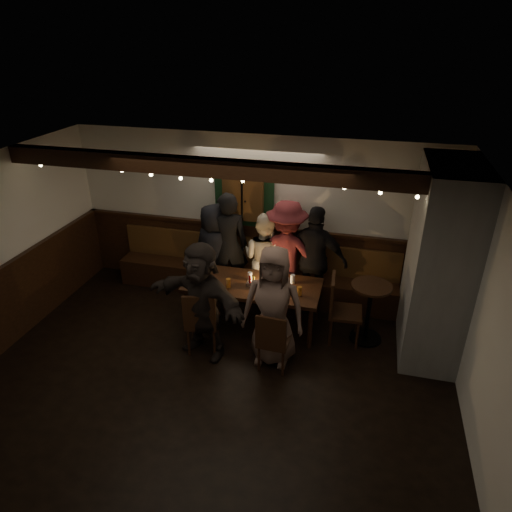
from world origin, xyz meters
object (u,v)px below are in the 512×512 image
(person_a, at_px, (214,250))
(person_e, at_px, (315,260))
(person_b, at_px, (228,246))
(person_f, at_px, (202,301))
(dining_table, at_px, (252,288))
(chair_near_left, at_px, (201,319))
(person_g, at_px, (273,306))
(chair_end, at_px, (339,306))
(chair_near_right, at_px, (273,339))
(person_c, at_px, (264,258))
(high_top, at_px, (369,305))
(person_d, at_px, (286,254))

(person_a, distance_m, person_e, 1.64)
(person_b, relative_size, person_f, 1.09)
(dining_table, bearing_deg, person_f, -121.47)
(chair_near_left, distance_m, person_a, 1.62)
(person_f, bearing_deg, person_g, 24.93)
(chair_end, height_order, person_a, person_a)
(person_a, bearing_deg, person_g, 148.48)
(chair_near_left, xyz_separation_m, chair_near_right, (1.00, -0.12, -0.05))
(person_c, distance_m, person_f, 1.58)
(high_top, height_order, person_d, person_d)
(chair_near_right, height_order, person_g, person_g)
(chair_near_left, distance_m, person_b, 1.60)
(chair_near_right, relative_size, high_top, 0.98)
(chair_near_left, xyz_separation_m, person_a, (-0.34, 1.56, 0.24))
(chair_near_right, xyz_separation_m, person_d, (-0.15, 1.64, 0.38))
(person_d, height_order, person_g, person_d)
(chair_end, bearing_deg, person_g, -141.11)
(person_e, height_order, person_g, person_e)
(person_e, bearing_deg, person_a, 7.00)
(chair_near_right, height_order, person_a, person_a)
(person_d, bearing_deg, person_b, -3.34)
(dining_table, distance_m, chair_near_left, 0.95)
(person_e, bearing_deg, person_g, 85.32)
(dining_table, relative_size, chair_near_left, 2.06)
(person_c, relative_size, person_f, 0.92)
(chair_end, height_order, person_c, person_c)
(dining_table, bearing_deg, chair_end, -2.25)
(chair_near_right, xyz_separation_m, high_top, (1.15, 0.98, 0.07))
(person_a, relative_size, person_c, 1.03)
(person_b, bearing_deg, high_top, 142.14)
(person_c, distance_m, person_g, 1.49)
(person_e, bearing_deg, chair_near_right, 88.82)
(chair_end, xyz_separation_m, high_top, (0.41, 0.11, -0.00))
(dining_table, height_order, person_f, person_f)
(chair_end, xyz_separation_m, person_e, (-0.45, 0.75, 0.29))
(person_f, bearing_deg, dining_table, 78.02)
(dining_table, distance_m, person_d, 0.84)
(chair_near_left, distance_m, chair_near_right, 1.01)
(high_top, relative_size, person_f, 0.54)
(dining_table, bearing_deg, person_e, 41.06)
(person_e, bearing_deg, person_b, 6.87)
(chair_near_right, distance_m, person_d, 1.69)
(person_e, xyz_separation_m, person_f, (-1.28, -1.48, -0.03))
(person_a, xyz_separation_m, person_g, (1.29, -1.45, 0.05))
(dining_table, xyz_separation_m, high_top, (1.66, 0.06, -0.08))
(person_b, xyz_separation_m, person_c, (0.61, -0.03, -0.13))
(high_top, bearing_deg, person_d, 153.12)
(person_c, bearing_deg, person_f, 92.63)
(chair_end, xyz_separation_m, person_a, (-2.09, 0.81, 0.22))
(chair_near_left, bearing_deg, person_a, 102.32)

